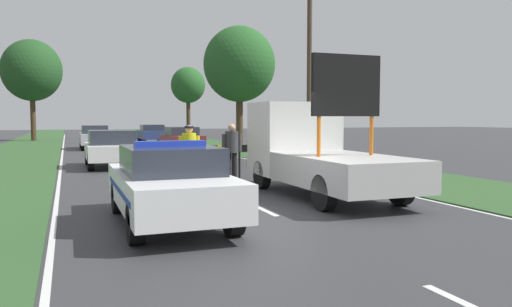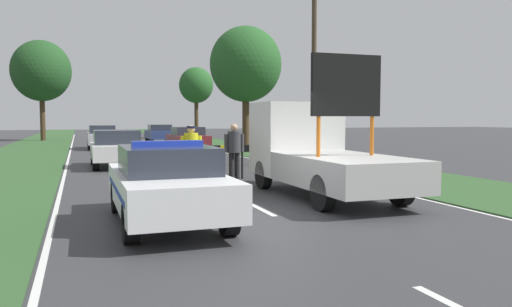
# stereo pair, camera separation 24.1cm
# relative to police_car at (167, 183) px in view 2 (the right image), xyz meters

# --- Properties ---
(ground_plane) EXTENTS (160.00, 160.00, 0.00)m
(ground_plane) POSITION_rel_police_car_xyz_m (2.09, 0.21, -0.73)
(ground_plane) COLOR #333335
(lane_markings) EXTENTS (8.27, 67.85, 0.01)m
(lane_markings) POSITION_rel_police_car_xyz_m (2.09, 19.64, -0.73)
(lane_markings) COLOR silver
(lane_markings) RESTS_ON ground
(grass_verge_left) EXTENTS (4.19, 120.00, 0.03)m
(grass_verge_left) POSITION_rel_police_car_xyz_m (-4.19, 20.21, -0.72)
(grass_verge_left) COLOR #2D5128
(grass_verge_left) RESTS_ON ground
(grass_verge_right) EXTENTS (4.19, 120.00, 0.03)m
(grass_verge_right) POSITION_rel_police_car_xyz_m (8.37, 20.21, -0.72)
(grass_verge_right) COLOR #2D5128
(grass_verge_right) RESTS_ON ground
(police_car) EXTENTS (1.82, 4.48, 1.52)m
(police_car) POSITION_rel_police_car_xyz_m (0.00, 0.00, 0.00)
(police_car) COLOR white
(police_car) RESTS_ON ground
(work_truck) EXTENTS (2.16, 5.50, 3.35)m
(work_truck) POSITION_rel_police_car_xyz_m (4.19, 2.33, 0.36)
(work_truck) COLOR white
(work_truck) RESTS_ON ground
(road_barrier) EXTENTS (3.11, 0.08, 1.08)m
(road_barrier) POSITION_rel_police_car_xyz_m (2.13, 5.92, 0.16)
(road_barrier) COLOR black
(road_barrier) RESTS_ON ground
(police_officer) EXTENTS (0.62, 0.39, 1.72)m
(police_officer) POSITION_rel_police_car_xyz_m (1.52, 4.93, 0.29)
(police_officer) COLOR #191E38
(police_officer) RESTS_ON ground
(pedestrian_civilian) EXTENTS (0.63, 0.40, 1.75)m
(pedestrian_civilian) POSITION_rel_police_car_xyz_m (2.97, 5.45, 0.29)
(pedestrian_civilian) COLOR #232326
(pedestrian_civilian) RESTS_ON ground
(traffic_cone_near_police) EXTENTS (0.52, 0.52, 0.71)m
(traffic_cone_near_police) POSITION_rel_police_car_xyz_m (1.57, 4.35, -0.38)
(traffic_cone_near_police) COLOR black
(traffic_cone_near_police) RESTS_ON ground
(traffic_cone_centre_front) EXTENTS (0.47, 0.47, 0.64)m
(traffic_cone_centre_front) POSITION_rel_police_car_xyz_m (0.05, 4.83, -0.42)
(traffic_cone_centre_front) COLOR black
(traffic_cone_centre_front) RESTS_ON ground
(queued_car_van_white) EXTENTS (1.91, 3.92, 1.46)m
(queued_car_van_white) POSITION_rel_police_car_xyz_m (-0.10, 11.29, 0.01)
(queued_car_van_white) COLOR silver
(queued_car_van_white) RESTS_ON ground
(queued_car_wagon_maroon) EXTENTS (1.73, 4.02, 1.45)m
(queued_car_wagon_maroon) POSITION_rel_police_car_xyz_m (4.10, 17.81, 0.03)
(queued_car_wagon_maroon) COLOR maroon
(queued_car_wagon_maroon) RESTS_ON ground
(queued_car_sedan_silver) EXTENTS (1.72, 4.36, 1.48)m
(queued_car_sedan_silver) POSITION_rel_police_car_xyz_m (-0.12, 23.76, 0.03)
(queued_car_sedan_silver) COLOR #B2B2B7
(queued_car_sedan_silver) RESTS_ON ground
(queued_car_hatch_blue) EXTENTS (1.79, 3.96, 1.44)m
(queued_car_hatch_blue) POSITION_rel_police_car_xyz_m (4.30, 29.15, 0.03)
(queued_car_hatch_blue) COLOR navy
(queued_car_hatch_blue) RESTS_ON ground
(roadside_tree_near_left) EXTENTS (4.90, 4.90, 8.51)m
(roadside_tree_near_left) POSITION_rel_police_car_xyz_m (-4.37, 37.15, 5.18)
(roadside_tree_near_left) COLOR #42301E
(roadside_tree_near_left) RESTS_ON ground
(roadside_tree_near_right) EXTENTS (4.19, 4.19, 7.27)m
(roadside_tree_near_right) POSITION_rel_police_car_xyz_m (7.78, 18.77, 4.31)
(roadside_tree_near_right) COLOR #42301E
(roadside_tree_near_right) RESTS_ON ground
(roadside_tree_mid_left) EXTENTS (3.25, 3.25, 6.79)m
(roadside_tree_mid_left) POSITION_rel_police_car_xyz_m (9.19, 38.00, 4.30)
(roadside_tree_mid_left) COLOR #42301E
(roadside_tree_mid_left) RESTS_ON ground
(utility_pole) EXTENTS (1.20, 0.20, 7.78)m
(utility_pole) POSITION_rel_police_car_xyz_m (7.50, 9.22, 3.27)
(utility_pole) COLOR #473828
(utility_pole) RESTS_ON ground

